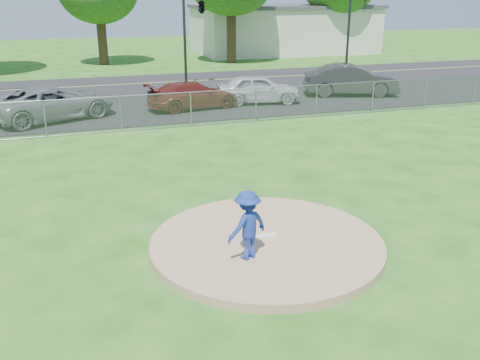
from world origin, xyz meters
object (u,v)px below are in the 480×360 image
at_px(pitcher, 247,225).
at_px(parked_car_charcoal, 351,80).
at_px(traffic_signal_right, 352,26).
at_px(parked_car_gray, 53,103).
at_px(parked_car_darkred, 193,95).
at_px(commercial_building, 284,29).
at_px(parked_car_pearl, 258,89).
at_px(traffic_signal_center, 200,8).
at_px(traffic_cone, 36,114).

distance_m(pitcher, parked_car_charcoal, 20.73).
height_order(traffic_signal_right, pitcher, traffic_signal_right).
distance_m(parked_car_gray, parked_car_darkred, 6.66).
bearing_deg(commercial_building, parked_car_pearl, -115.34).
xyz_separation_m(traffic_signal_center, traffic_signal_right, (10.27, 0.00, -1.25)).
bearing_deg(traffic_cone, traffic_signal_center, 35.47).
height_order(traffic_signal_center, parked_car_charcoal, traffic_signal_center).
xyz_separation_m(traffic_cone, parked_car_gray, (0.78, -0.10, 0.46)).
distance_m(pitcher, parked_car_darkred, 16.42).
height_order(traffic_signal_center, traffic_signal_right, same).
bearing_deg(parked_car_gray, traffic_signal_right, -94.56).
relative_size(commercial_building, parked_car_darkred, 3.53).
bearing_deg(traffic_cone, pitcher, -73.22).
xyz_separation_m(commercial_building, parked_car_gray, (-20.71, -22.84, -1.39)).
bearing_deg(parked_car_pearl, parked_car_charcoal, -74.72).
bearing_deg(parked_car_pearl, traffic_cone, 103.51).
relative_size(traffic_cone, parked_car_gray, 0.11).
bearing_deg(traffic_signal_center, parked_car_gray, -141.75).
bearing_deg(parked_car_darkred, traffic_signal_right, -71.90).
distance_m(commercial_building, traffic_signal_right, 16.14).
bearing_deg(traffic_signal_center, parked_car_charcoal, -38.09).
bearing_deg(traffic_signal_center, parked_car_pearl, -75.94).
distance_m(traffic_signal_center, parked_car_gray, 11.70).
height_order(parked_car_pearl, parked_car_charcoal, parked_car_charcoal).
bearing_deg(parked_car_pearl, traffic_signal_center, 24.51).
xyz_separation_m(traffic_cone, parked_car_pearl, (11.00, 0.59, 0.44)).
distance_m(parked_car_gray, parked_car_charcoal, 15.96).
distance_m(pitcher, parked_car_pearl, 17.63).
bearing_deg(parked_car_pearl, pitcher, 169.84).
bearing_deg(traffic_signal_right, pitcher, -123.39).
distance_m(traffic_cone, parked_car_darkred, 7.44).
distance_m(traffic_cone, parked_car_gray, 0.91).
height_order(parked_car_gray, parked_car_darkred, parked_car_gray).
height_order(commercial_building, traffic_signal_center, traffic_signal_center).
bearing_deg(traffic_cone, parked_car_charcoal, 3.67).
relative_size(traffic_signal_center, parked_car_charcoal, 1.08).
distance_m(traffic_signal_right, parked_car_charcoal, 6.90).
height_order(traffic_cone, parked_car_pearl, parked_car_pearl).
height_order(commercial_building, traffic_cone, commercial_building).
bearing_deg(pitcher, parked_car_darkred, -121.65).
relative_size(parked_car_gray, parked_car_pearl, 1.25).
bearing_deg(traffic_signal_right, parked_car_gray, -160.15).
distance_m(commercial_building, traffic_signal_center, 20.17).
relative_size(traffic_cone, parked_car_charcoal, 0.12).
height_order(parked_car_gray, parked_car_charcoal, parked_car_charcoal).
bearing_deg(parked_car_charcoal, traffic_signal_right, -10.48).
distance_m(commercial_building, pitcher, 42.12).
xyz_separation_m(commercial_building, traffic_cone, (-21.49, -22.74, -1.84)).
xyz_separation_m(traffic_signal_right, parked_car_pearl, (-8.73, -6.15, -2.60)).
xyz_separation_m(commercial_building, parked_car_charcoal, (-4.80, -21.67, -1.30)).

